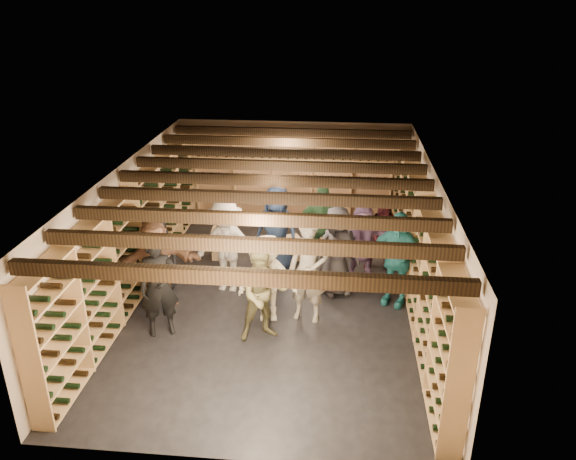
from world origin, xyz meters
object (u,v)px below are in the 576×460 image
Objects in this scene: crate_loose at (331,236)px; crate_stack_right at (287,248)px; person_0 at (157,250)px; person_11 at (363,242)px; person_1 at (159,287)px; crate_stack_left at (225,243)px; person_10 at (321,227)px; person_8 at (385,234)px; person_3 at (268,279)px; person_5 at (157,263)px; person_12 at (337,251)px; person_9 at (226,246)px; person_7 at (308,271)px; person_4 at (396,259)px; person_2 at (263,294)px; person_6 at (277,231)px.

crate_stack_right is at bearing -129.43° from crate_loose.
person_0 is (-3.17, -2.61, 0.75)m from crate_loose.
person_11 is at bearing 21.70° from person_0.
person_1 is (-1.80, -2.92, 0.61)m from crate_stack_right.
person_10 is at bearing -5.41° from crate_stack_left.
person_1 reaches higher than person_8.
crate_stack_right is 2.79m from person_0.
person_3 is 0.95× the size of person_5.
person_3 is 2.04m from person_5.
person_12 is (1.15, 1.04, 0.07)m from person_3.
person_8 is 0.87× the size of person_9.
person_3 is 0.69m from person_7.
crate_stack_left is 0.39× the size of person_1.
crate_stack_left is at bearing 109.37° from person_9.
crate_loose is 3.65m from person_3.
person_8 is at bearing 119.83° from person_4.
person_11 is (2.85, -0.57, 0.42)m from crate_stack_left.
person_8 is 1.37m from person_12.
person_1 is 1.69m from person_2.
person_6 is 1.06× the size of person_12.
person_3 is at bearing -161.27° from person_7.
person_2 is at bearing -140.17° from person_11.
crate_stack_left is 3.13m from person_2.
person_6 is at bearing -26.34° from crate_stack_left.
person_2 is at bearing -66.90° from crate_stack_left.
crate_stack_right is 1.73m from person_11.
crate_loose is (0.90, 1.10, -0.17)m from crate_stack_right.
person_0 is 4.41m from person_8.
person_1 reaches higher than person_11.
crate_loose is 0.27× the size of person_7.
person_6 is at bearing 11.91° from person_5.
person_4 is 3.10m from person_9.
person_7 reaches higher than person_11.
crate_stack_left is at bearing 56.51° from person_1.
person_5 is 4.44m from person_8.
person_10 reaches higher than crate_loose.
person_5 is (-3.02, -3.13, 0.74)m from crate_loose.
person_12 is at bearing -51.26° from crate_stack_right.
person_11 is (-0.56, 0.96, -0.13)m from person_4.
crate_stack_right is 2.95m from person_2.
person_7 is 1.08× the size of person_12.
person_1 reaches higher than person_0.
person_2 is at bearing -46.73° from person_5.
person_7 is (-0.33, -3.36, 0.84)m from crate_loose.
person_2 is at bearing -71.20° from person_6.
person_3 is 1.33m from person_9.
crate_stack_left is 2.20m from person_5.
person_0 is 0.93× the size of person_4.
person_7 is at bearing -6.29° from person_0.
person_7 is 2.03m from person_10.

